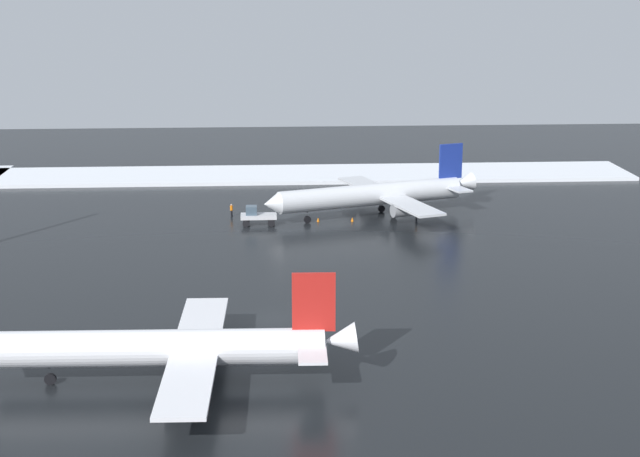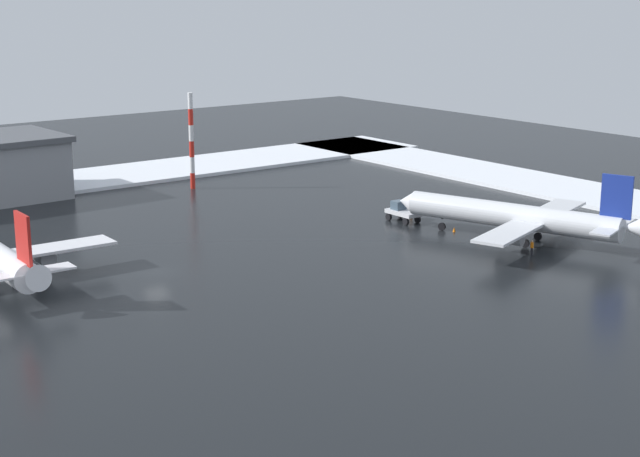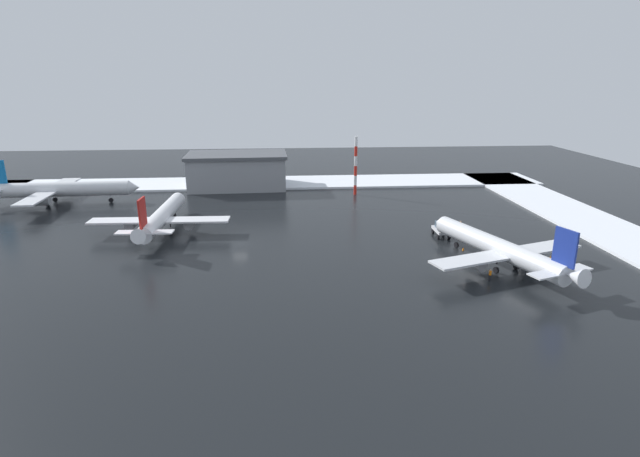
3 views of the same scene
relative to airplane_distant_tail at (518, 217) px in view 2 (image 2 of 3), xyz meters
The scene contains 10 objects.
ground_plane 41.88m from the airplane_distant_tail, 19.84° to the right, with size 240.00×240.00×0.00m, color black.
snow_bank_left 31.24m from the airplane_distant_tail, 152.90° to the right, with size 14.00×116.00×0.53m, color white.
airplane_distant_tail is the anchor object (origin of this frame).
pushback_tug 16.26m from the airplane_distant_tail, 76.53° to the right, with size 2.31×4.60×2.50m.
ground_crew_mid_apron 19.22m from the airplane_distant_tail, 93.09° to the right, with size 0.36×0.36×1.71m.
ground_crew_by_nose_gear 6.31m from the airplane_distant_tail, 57.07° to the left, with size 0.36×0.36×1.71m.
antenna_mast 51.80m from the airplane_distant_tail, 73.96° to the right, with size 0.70×0.70×14.01m.
traffic_cone_near_nose 10.55m from the airplane_distant_tail, 164.03° to the right, with size 0.36×0.36×0.55m, color orange.
traffic_cone_mid_line 8.57m from the airplane_distant_tail, 72.57° to the right, with size 0.36×0.36×0.55m, color orange.
traffic_cone_wingtip_side 5.01m from the airplane_distant_tail, 51.73° to the right, with size 0.36×0.36×0.55m, color orange.
Camera 2 is at (45.61, 87.61, 28.75)m, focal length 55.00 mm.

